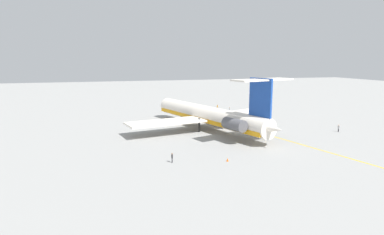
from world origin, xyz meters
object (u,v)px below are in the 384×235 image
ground_crew_near_tail (217,107)px  ground_crew_portside (230,109)px  ground_crew_near_nose (172,157)px  main_jetliner (211,115)px  ground_crew_starboard (339,127)px  safety_cone_nose (227,160)px

ground_crew_near_tail → ground_crew_portside: ground_crew_portside is taller
ground_crew_near_nose → ground_crew_portside: (45.29, -29.61, 0.09)m
main_jetliner → ground_crew_starboard: bearing=-127.1°
ground_crew_near_tail → ground_crew_starboard: ground_crew_starboard is taller
ground_crew_near_nose → ground_crew_starboard: ground_crew_starboard is taller
safety_cone_nose → main_jetliner: bearing=-13.2°
safety_cone_nose → ground_crew_starboard: bearing=-68.3°
main_jetliner → ground_crew_starboard: main_jetliner is taller
ground_crew_starboard → safety_cone_nose: 36.62m
ground_crew_near_nose → ground_crew_portside: 54.11m
main_jetliner → ground_crew_portside: (23.25, -14.84, -2.50)m
main_jetliner → ground_crew_near_nose: bearing=129.3°
main_jetliner → ground_crew_starboard: 30.37m
ground_crew_portside → safety_cone_nose: size_ratio=3.31×
ground_crew_portside → ground_crew_starboard: ground_crew_portside is taller
ground_crew_near_nose → ground_crew_portside: bearing=91.8°
safety_cone_nose → ground_crew_near_nose: bearing=77.9°
ground_crew_near_nose → ground_crew_starboard: 44.68m
main_jetliner → safety_cone_nose: bearing=149.9°
ground_crew_portside → safety_cone_nose: bearing=-76.6°
ground_crew_near_nose → ground_crew_near_tail: 59.01m
main_jetliner → ground_crew_near_tail: main_jetliner is taller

